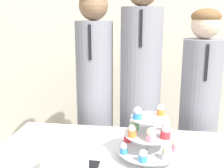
{
  "coord_description": "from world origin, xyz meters",
  "views": [
    {
      "loc": [
        0.08,
        -0.82,
        1.4
      ],
      "look_at": [
        -0.09,
        0.44,
        1.09
      ],
      "focal_mm": 45.0,
      "sensor_mm": 36.0,
      "label": 1
    }
  ],
  "objects_px": {
    "round_cake": "(64,164)",
    "student_1": "(140,105)",
    "student_2": "(198,122)",
    "student_0": "(95,107)",
    "cupcake_stand": "(149,135)"
  },
  "relations": [
    {
      "from": "round_cake",
      "to": "student_2",
      "type": "height_order",
      "value": "student_2"
    },
    {
      "from": "round_cake",
      "to": "student_2",
      "type": "relative_size",
      "value": 0.19
    },
    {
      "from": "student_1",
      "to": "student_2",
      "type": "distance_m",
      "value": 0.41
    },
    {
      "from": "student_2",
      "to": "cupcake_stand",
      "type": "bearing_deg",
      "value": -118.84
    },
    {
      "from": "round_cake",
      "to": "student_2",
      "type": "bearing_deg",
      "value": 49.8
    },
    {
      "from": "student_1",
      "to": "student_2",
      "type": "bearing_deg",
      "value": -0.0
    },
    {
      "from": "round_cake",
      "to": "cupcake_stand",
      "type": "height_order",
      "value": "cupcake_stand"
    },
    {
      "from": "round_cake",
      "to": "student_0",
      "type": "relative_size",
      "value": 0.17
    },
    {
      "from": "round_cake",
      "to": "student_1",
      "type": "height_order",
      "value": "student_1"
    },
    {
      "from": "student_1",
      "to": "round_cake",
      "type": "bearing_deg",
      "value": -109.63
    },
    {
      "from": "cupcake_stand",
      "to": "student_1",
      "type": "distance_m",
      "value": 0.59
    },
    {
      "from": "student_0",
      "to": "student_1",
      "type": "bearing_deg",
      "value": 0.0
    },
    {
      "from": "student_0",
      "to": "student_2",
      "type": "distance_m",
      "value": 0.71
    },
    {
      "from": "cupcake_stand",
      "to": "student_1",
      "type": "relative_size",
      "value": 0.19
    },
    {
      "from": "round_cake",
      "to": "student_0",
      "type": "height_order",
      "value": "student_0"
    }
  ]
}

